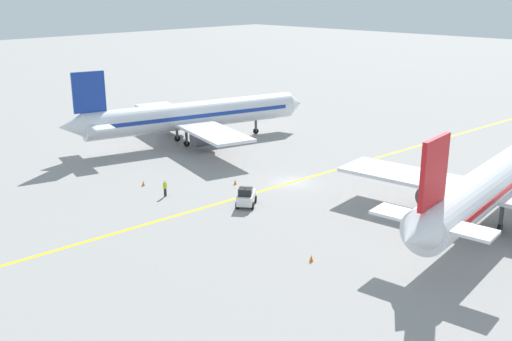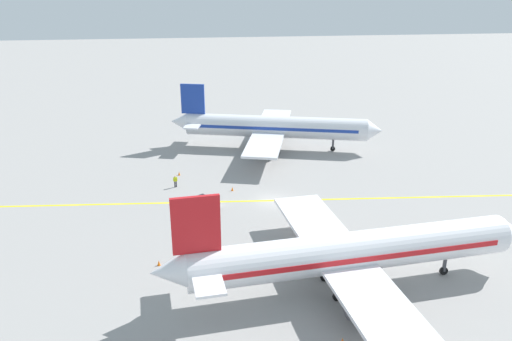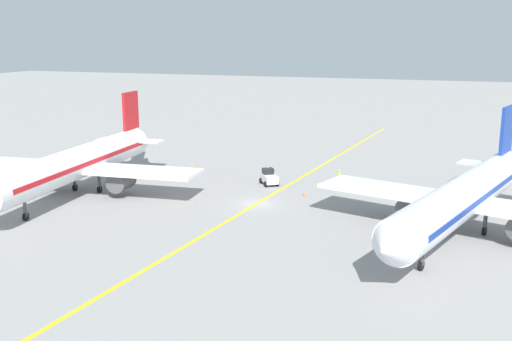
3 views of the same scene
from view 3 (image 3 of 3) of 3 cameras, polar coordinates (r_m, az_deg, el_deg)
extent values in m
plane|color=gray|center=(65.00, 0.05, -3.20)|extent=(400.00, 400.00, 0.00)
cube|color=yellow|center=(65.00, 0.05, -3.19)|extent=(10.38, 119.62, 0.01)
cylinder|color=silver|center=(56.40, 19.10, -2.39)|extent=(11.56, 29.86, 3.60)
cone|color=silver|center=(41.74, 12.50, -7.20)|extent=(3.94, 3.23, 3.42)
cone|color=silver|center=(71.95, 22.98, 0.70)|extent=(3.76, 3.71, 3.06)
cube|color=#193899|center=(56.36, 19.11, -2.24)|extent=(10.79, 26.98, 0.50)
cube|color=silver|center=(57.51, 19.34, -2.86)|extent=(28.36, 12.56, 0.36)
cylinder|color=#4C4C51|center=(59.34, 14.63, -3.34)|extent=(2.98, 3.67, 2.20)
cube|color=#193899|center=(68.88, 22.78, 3.61)|extent=(1.43, 3.95, 5.00)
cube|color=silver|center=(69.06, 22.41, 0.37)|extent=(9.31, 4.74, 0.24)
cylinder|color=#4C4C51|center=(48.35, 15.52, -7.60)|extent=(0.36, 0.36, 2.00)
cylinder|color=black|center=(48.69, 15.45, -8.71)|extent=(0.49, 0.85, 0.80)
cylinder|color=#4C4C51|center=(58.49, 21.00, -4.45)|extent=(0.36, 0.36, 2.00)
cylinder|color=black|center=(58.78, 20.93, -5.38)|extent=(0.49, 0.85, 0.80)
cylinder|color=#4C4C51|center=(59.32, 18.02, -3.99)|extent=(0.36, 0.36, 2.00)
cylinder|color=black|center=(59.60, 17.96, -4.91)|extent=(0.49, 0.85, 0.80)
cylinder|color=white|center=(70.26, -16.77, 0.65)|extent=(6.37, 30.20, 3.60)
cone|color=white|center=(84.44, -10.98, 3.12)|extent=(3.33, 3.27, 3.06)
cube|color=red|center=(70.23, -16.78, 0.77)|extent=(6.13, 27.22, 0.50)
cube|color=white|center=(71.24, -16.32, 0.25)|extent=(28.36, 7.78, 0.36)
cylinder|color=#4C4C51|center=(69.10, -12.70, -0.99)|extent=(2.49, 3.39, 2.20)
cylinder|color=#4C4C51|center=(74.18, -19.58, -0.49)|extent=(2.49, 3.39, 2.20)
cube|color=red|center=(81.66, -11.86, 5.60)|extent=(0.73, 4.02, 5.00)
cube|color=white|center=(81.77, -11.89, 2.84)|extent=(9.18, 3.23, 0.24)
cylinder|color=#4C4C51|center=(63.09, -21.15, -3.25)|extent=(0.36, 0.36, 2.00)
cylinder|color=black|center=(63.35, -21.08, -4.12)|extent=(0.35, 0.82, 0.80)
cylinder|color=#4C4C51|center=(71.65, -14.73, -0.96)|extent=(0.36, 0.36, 2.00)
cylinder|color=black|center=(71.88, -14.69, -1.74)|extent=(0.35, 0.82, 0.80)
cylinder|color=#4C4C51|center=(73.26, -16.91, -0.80)|extent=(0.36, 0.36, 2.00)
cylinder|color=black|center=(73.49, -16.86, -1.56)|extent=(0.35, 0.82, 0.80)
cube|color=white|center=(73.09, 1.27, -0.76)|extent=(2.99, 3.30, 0.90)
cube|color=black|center=(73.42, 1.14, -0.06)|extent=(1.68, 1.64, 0.70)
sphere|color=orange|center=(73.33, 1.14, 0.27)|extent=(0.16, 0.16, 0.16)
cylinder|color=black|center=(73.89, 0.48, -0.97)|extent=(0.62, 0.71, 0.70)
cylinder|color=black|center=(74.33, 1.59, -0.89)|extent=(0.62, 0.71, 0.70)
cylinder|color=black|center=(72.08, 0.93, -1.32)|extent=(0.62, 0.71, 0.70)
cylinder|color=black|center=(72.53, 2.06, -1.24)|extent=(0.62, 0.71, 0.70)
cylinder|color=#23232D|center=(74.90, 7.89, -0.85)|extent=(0.16, 0.16, 0.85)
cylinder|color=#23232D|center=(74.70, 7.90, -0.88)|extent=(0.16, 0.16, 0.85)
cube|color=#CCD819|center=(74.63, 7.91, -0.32)|extent=(0.31, 0.41, 0.60)
cylinder|color=#CCD819|center=(74.87, 7.90, -0.28)|extent=(0.10, 0.10, 0.55)
cylinder|color=#CCD819|center=(74.40, 7.92, -0.36)|extent=(0.10, 0.10, 0.55)
sphere|color=beige|center=(74.54, 7.92, -0.01)|extent=(0.22, 0.22, 0.22)
cone|color=orange|center=(82.60, -5.72, 0.37)|extent=(0.32, 0.32, 0.55)
cone|color=orange|center=(77.82, -19.60, -1.07)|extent=(0.32, 0.32, 0.55)
cone|color=orange|center=(73.63, 11.17, -1.32)|extent=(0.32, 0.32, 0.55)
cone|color=orange|center=(68.20, 4.58, -2.24)|extent=(0.32, 0.32, 0.55)
camera|label=1|loc=(122.68, -10.41, 13.73)|focal=42.00mm
camera|label=2|loc=(105.47, -30.06, 15.81)|focal=35.00mm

